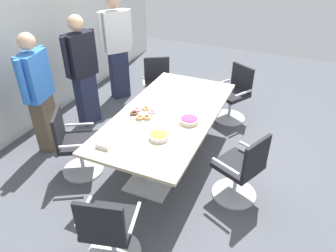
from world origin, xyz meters
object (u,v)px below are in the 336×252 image
(office_chair_1, at_px, (75,146))
(person_standing_1, at_px, (83,71))
(office_chair_0, at_px, (158,88))
(office_chair_3, at_px, (241,171))
(office_chair_4, at_px, (233,96))
(donut_platter, at_px, (143,113))
(person_standing_0, at_px, (39,93))
(snack_bowl_candy_mix, at_px, (189,120))
(conference_table, at_px, (168,121))
(office_chair_2, at_px, (109,231))
(snack_bowl_chips_yellow, at_px, (159,136))
(napkin_pile, at_px, (105,144))
(person_standing_2, at_px, (117,46))

(office_chair_1, bearing_deg, person_standing_1, 178.71)
(office_chair_0, distance_m, office_chair_3, 2.43)
(office_chair_4, height_order, donut_platter, office_chair_4)
(office_chair_4, relative_size, person_standing_1, 0.52)
(person_standing_1, bearing_deg, person_standing_0, 5.94)
(office_chair_0, bearing_deg, office_chair_1, 51.67)
(office_chair_1, relative_size, snack_bowl_candy_mix, 3.84)
(conference_table, height_order, office_chair_4, office_chair_4)
(conference_table, xyz_separation_m, office_chair_2, (-1.69, -0.14, -0.22))
(person_standing_1, bearing_deg, office_chair_0, 148.25)
(office_chair_3, relative_size, snack_bowl_chips_yellow, 3.97)
(office_chair_0, xyz_separation_m, office_chair_4, (0.23, -1.28, 0.00))
(person_standing_1, bearing_deg, office_chair_2, 53.57)
(office_chair_4, height_order, person_standing_1, person_standing_1)
(office_chair_1, xyz_separation_m, napkin_pile, (-0.22, -0.65, 0.37))
(conference_table, distance_m, person_standing_1, 1.69)
(office_chair_2, distance_m, person_standing_0, 2.30)
(person_standing_2, bearing_deg, napkin_pile, 65.79)
(office_chair_1, distance_m, office_chair_2, 1.50)
(office_chair_1, xyz_separation_m, donut_platter, (0.55, -0.72, 0.36))
(office_chair_3, distance_m, office_chair_4, 1.91)
(office_chair_2, distance_m, person_standing_2, 3.63)
(office_chair_0, distance_m, office_chair_4, 1.30)
(napkin_pile, bearing_deg, person_standing_1, 43.26)
(office_chair_0, bearing_deg, office_chair_4, 159.21)
(snack_bowl_candy_mix, xyz_separation_m, napkin_pile, (-0.83, 0.68, -0.01))
(snack_bowl_candy_mix, bearing_deg, office_chair_2, 172.84)
(person_standing_1, height_order, napkin_pile, person_standing_1)
(office_chair_1, bearing_deg, office_chair_4, 115.13)
(snack_bowl_candy_mix, bearing_deg, person_standing_2, 51.63)
(office_chair_3, distance_m, snack_bowl_candy_mix, 0.87)
(office_chair_2, height_order, office_chair_4, same)
(donut_platter, xyz_separation_m, napkin_pile, (-0.77, 0.07, 0.01))
(person_standing_0, bearing_deg, office_chair_2, 44.41)
(office_chair_3, xyz_separation_m, snack_bowl_candy_mix, (0.23, 0.74, 0.39))
(conference_table, relative_size, napkin_pile, 14.90)
(snack_bowl_candy_mix, relative_size, napkin_pile, 1.47)
(office_chair_4, distance_m, snack_bowl_chips_yellow, 2.13)
(office_chair_0, height_order, napkin_pile, office_chair_0)
(person_standing_2, bearing_deg, snack_bowl_chips_yellow, 78.82)
(office_chair_0, distance_m, office_chair_2, 3.08)
(person_standing_1, bearing_deg, person_standing_2, -165.91)
(office_chair_3, xyz_separation_m, donut_platter, (0.18, 1.36, 0.36))
(donut_platter, distance_m, napkin_pile, 0.78)
(person_standing_2, relative_size, snack_bowl_chips_yellow, 8.16)
(office_chair_1, xyz_separation_m, person_standing_1, (1.12, 0.61, 0.51))
(office_chair_4, bearing_deg, napkin_pile, 100.59)
(office_chair_4, xyz_separation_m, napkin_pile, (-2.42, 0.89, 0.37))
(person_standing_1, relative_size, napkin_pile, 10.92)
(office_chair_4, relative_size, donut_platter, 2.65)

